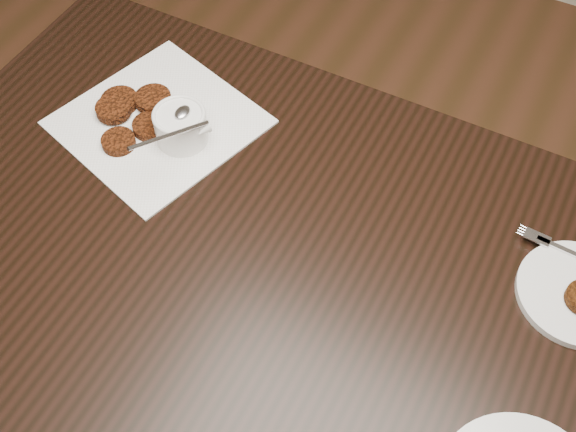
# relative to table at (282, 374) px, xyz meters

# --- Properties ---
(table) EXTENTS (1.39, 0.90, 0.75)m
(table) POSITION_rel_table_xyz_m (0.00, 0.00, 0.00)
(table) COLOR black
(table) RESTS_ON floor
(napkin) EXTENTS (0.38, 0.38, 0.00)m
(napkin) POSITION_rel_table_xyz_m (-0.35, 0.18, 0.38)
(napkin) COLOR white
(napkin) RESTS_ON table
(sauce_ramekin) EXTENTS (0.15, 0.15, 0.13)m
(sauce_ramekin) POSITION_rel_table_xyz_m (-0.29, 0.17, 0.44)
(sauce_ramekin) COLOR white
(sauce_ramekin) RESTS_ON napkin
(patty_cluster) EXTENTS (0.23, 0.23, 0.02)m
(patty_cluster) POSITION_rel_table_xyz_m (-0.41, 0.18, 0.39)
(patty_cluster) COLOR maroon
(patty_cluster) RESTS_ON napkin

